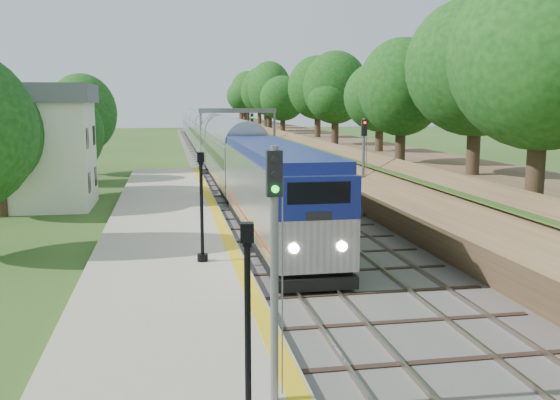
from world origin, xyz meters
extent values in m
cube|color=#4C4944|center=(2.00, 60.00, 0.06)|extent=(9.50, 170.00, 0.12)
cube|color=gray|center=(-0.72, 60.00, 0.20)|extent=(0.08, 170.00, 0.16)
cube|color=gray|center=(0.72, 60.00, 0.20)|extent=(0.08, 170.00, 0.16)
cube|color=gray|center=(3.28, 60.00, 0.20)|extent=(0.08, 170.00, 0.16)
cube|color=gray|center=(4.72, 60.00, 0.20)|extent=(0.08, 170.00, 0.16)
cube|color=#AFA68D|center=(-5.20, 16.00, 0.19)|extent=(6.40, 68.00, 0.38)
cube|color=gold|center=(-2.35, 16.00, 0.39)|extent=(0.55, 68.00, 0.01)
cube|color=brown|center=(11.50, 60.00, 1.50)|extent=(9.00, 170.00, 3.00)
cube|color=brown|center=(7.60, 60.00, 1.30)|extent=(4.47, 170.00, 4.54)
cylinder|color=#332316|center=(10.00, 10.00, 4.31)|extent=(0.60, 0.60, 2.62)
sphere|color=#103C10|center=(10.00, 10.00, 7.88)|extent=(5.70, 5.70, 5.70)
cylinder|color=#332316|center=(10.00, 60.00, 4.31)|extent=(0.60, 0.60, 2.62)
sphere|color=#103C10|center=(10.00, 60.00, 7.88)|extent=(5.70, 5.70, 5.70)
cylinder|color=#332316|center=(10.00, 110.00, 4.31)|extent=(0.60, 0.60, 2.62)
sphere|color=#103C10|center=(10.00, 110.00, 7.88)|extent=(5.70, 5.70, 5.70)
cube|color=white|center=(-14.00, 30.00, 3.40)|extent=(8.00, 6.00, 6.80)
cube|color=#565A5E|center=(-14.00, 30.00, 7.40)|extent=(8.60, 6.60, 1.20)
cube|color=black|center=(-9.99, 28.20, 1.80)|extent=(0.05, 1.10, 1.30)
cube|color=black|center=(-9.99, 31.80, 1.80)|extent=(0.05, 1.10, 1.30)
cube|color=black|center=(-9.99, 28.20, 4.60)|extent=(0.05, 1.10, 1.30)
cube|color=black|center=(-9.99, 31.80, 4.60)|extent=(0.05, 1.10, 1.30)
cylinder|color=slate|center=(-1.50, 55.00, 3.10)|extent=(0.24, 0.24, 6.20)
cylinder|color=slate|center=(6.50, 55.00, 3.10)|extent=(0.24, 0.24, 6.20)
cube|color=slate|center=(2.50, 55.00, 5.95)|extent=(8.40, 0.25, 0.50)
cube|color=black|center=(0.00, 54.85, 5.20)|extent=(0.30, 0.20, 0.90)
cube|color=black|center=(4.00, 54.85, 5.20)|extent=(0.30, 0.20, 0.90)
cylinder|color=#332316|center=(-12.00, 26.00, 1.22)|extent=(0.60, 0.60, 2.45)
sphere|color=#103C10|center=(-12.00, 26.00, 4.55)|extent=(5.32, 5.32, 5.32)
cylinder|color=#332316|center=(-12.00, 42.00, 1.22)|extent=(0.60, 0.60, 2.45)
sphere|color=#103C10|center=(-12.00, 42.00, 4.55)|extent=(5.32, 5.32, 5.32)
cube|color=black|center=(0.00, 17.22, 0.58)|extent=(2.79, 17.46, 0.61)
cube|color=#B7BAC1|center=(0.00, 17.22, 2.60)|extent=(3.03, 18.19, 3.44)
cube|color=navy|center=(0.00, 17.22, 4.54)|extent=(2.91, 17.46, 0.44)
cube|color=navy|center=(0.00, 8.09, 3.56)|extent=(3.00, 0.10, 1.52)
cube|color=black|center=(0.00, 8.05, 3.77)|extent=(2.22, 0.06, 0.76)
cube|color=#A72410|center=(0.00, 17.22, 1.44)|extent=(3.05, 17.82, 0.10)
cube|color=#B7BAC1|center=(0.00, 37.02, 2.25)|extent=(3.03, 20.21, 3.94)
cube|color=#B7BAC1|center=(0.00, 57.82, 2.25)|extent=(3.03, 20.21, 3.94)
cube|color=#B7BAC1|center=(0.00, 78.63, 2.25)|extent=(3.03, 20.21, 3.94)
cube|color=#B7BAC1|center=(0.00, 99.44, 2.25)|extent=(3.03, 20.21, 3.94)
cube|color=#B7BAC1|center=(0.00, 120.25, 2.25)|extent=(3.03, 20.21, 3.94)
cylinder|color=black|center=(-3.59, -0.75, 2.34)|extent=(0.13, 0.13, 3.64)
cube|color=black|center=(-3.59, -0.75, 4.35)|extent=(0.29, 0.29, 0.37)
cube|color=silver|center=(-3.59, -0.75, 4.35)|extent=(0.20, 0.20, 0.28)
cylinder|color=black|center=(-3.76, 12.62, 0.53)|extent=(0.44, 0.44, 0.30)
cylinder|color=black|center=(-3.76, 12.62, 2.49)|extent=(0.14, 0.14, 3.92)
cube|color=black|center=(-3.76, 12.62, 4.66)|extent=(0.29, 0.29, 0.40)
cube|color=silver|center=(-3.76, 12.62, 4.66)|extent=(0.21, 0.21, 0.30)
cylinder|color=slate|center=(-2.90, 0.17, 3.16)|extent=(0.17, 0.17, 5.57)
cube|color=black|center=(-2.90, 0.17, 5.37)|extent=(0.33, 0.21, 0.96)
cylinder|color=#0CE526|center=(-2.90, 0.05, 5.37)|extent=(0.15, 0.06, 0.15)
cylinder|color=slate|center=(6.20, 22.44, 3.02)|extent=(0.17, 0.17, 5.81)
cube|color=black|center=(6.20, 22.44, 5.37)|extent=(0.32, 0.21, 0.94)
cylinder|color=#FF0C0C|center=(6.20, 22.32, 5.37)|extent=(0.15, 0.06, 0.15)
camera|label=1|loc=(-5.05, -12.44, 6.83)|focal=40.00mm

